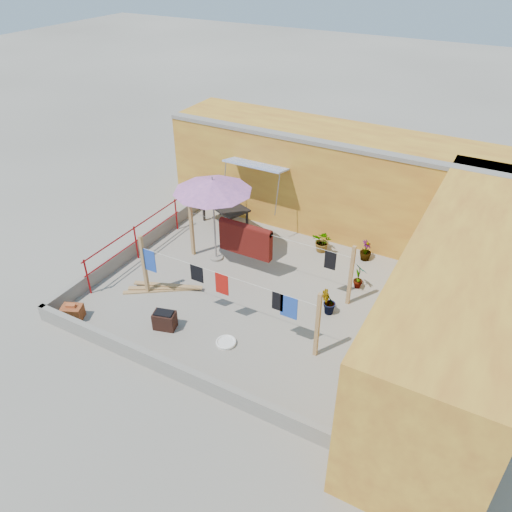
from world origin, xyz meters
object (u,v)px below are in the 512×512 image
object	(u,v)px
patio_umbrella	(212,186)
white_basin	(226,342)
plant_back_a	(323,241)
brazier	(165,320)
water_jug_a	(382,333)
brick_stack	(73,312)
outdoor_table	(225,207)
green_hose	(404,267)
water_jug_b	(401,294)

from	to	relation	value
patio_umbrella	white_basin	world-z (taller)	patio_umbrella
patio_umbrella	plant_back_a	world-z (taller)	patio_umbrella
patio_umbrella	brazier	bearing A→B (deg)	-80.03
patio_umbrella	plant_back_a	xyz separation A→B (m)	(2.67, 1.95, -2.07)
white_basin	water_jug_a	size ratio (longest dim) A/B	1.57
water_jug_a	plant_back_a	world-z (taller)	plant_back_a
brick_stack	outdoor_table	bearing A→B (deg)	81.35
brazier	plant_back_a	distance (m)	5.61
green_hose	patio_umbrella	bearing A→B (deg)	-156.04
brazier	white_basin	size ratio (longest dim) A/B	1.24
white_basin	brazier	bearing A→B (deg)	-172.17
water_jug_b	brick_stack	bearing A→B (deg)	-145.82
outdoor_table	water_jug_b	size ratio (longest dim) A/B	5.82
water_jug_b	white_basin	bearing A→B (deg)	-130.49
plant_back_a	water_jug_a	bearing A→B (deg)	-46.61
outdoor_table	green_hose	bearing A→B (deg)	4.23
outdoor_table	plant_back_a	distance (m)	3.50
white_basin	plant_back_a	xyz separation A→B (m)	(0.44, 4.98, 0.30)
patio_umbrella	brazier	size ratio (longest dim) A/B	4.74
water_jug_a	white_basin	bearing A→B (deg)	-147.79
white_basin	outdoor_table	bearing A→B (deg)	121.92
brazier	water_jug_a	bearing A→B (deg)	24.86
water_jug_a	green_hose	distance (m)	3.30
patio_umbrella	water_jug_a	size ratio (longest dim) A/B	9.24
patio_umbrella	brick_stack	xyz separation A→B (m)	(-1.72, -4.12, -2.23)
brazier	water_jug_b	size ratio (longest dim) A/B	1.90
brick_stack	plant_back_a	xyz separation A→B (m)	(4.38, 6.07, 0.16)
patio_umbrella	water_jug_a	distance (m)	5.99
patio_umbrella	white_basin	xyz separation A→B (m)	(2.22, -3.03, -2.38)
brick_stack	water_jug_b	distance (m)	8.67
brick_stack	white_basin	bearing A→B (deg)	15.42
brazier	water_jug_a	size ratio (longest dim) A/B	1.95
outdoor_table	plant_back_a	xyz separation A→B (m)	(3.48, 0.11, -0.38)
brick_stack	water_jug_b	xyz separation A→B (m)	(7.17, 4.87, -0.05)
brazier	water_jug_a	distance (m)	5.38
brazier	plant_back_a	world-z (taller)	plant_back_a
outdoor_table	plant_back_a	world-z (taller)	outdoor_table
outdoor_table	green_hose	world-z (taller)	outdoor_table
patio_umbrella	outdoor_table	distance (m)	2.63
patio_umbrella	brazier	xyz separation A→B (m)	(0.57, -3.26, -2.18)
brick_stack	water_jug_a	bearing A→B (deg)	23.52
water_jug_b	green_hose	bearing A→B (deg)	101.71
brazier	plant_back_a	xyz separation A→B (m)	(2.09, 5.21, 0.11)
brick_stack	white_basin	size ratio (longest dim) A/B	1.24
brazier	white_basin	distance (m)	1.68
patio_umbrella	plant_back_a	size ratio (longest dim) A/B	4.24
brazier	green_hose	distance (m)	7.18
plant_back_a	patio_umbrella	bearing A→B (deg)	-143.86
outdoor_table	water_jug_a	bearing A→B (deg)	-24.39
white_basin	brick_stack	bearing A→B (deg)	-164.58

